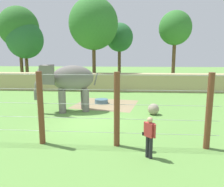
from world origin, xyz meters
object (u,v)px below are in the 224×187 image
at_px(elephant, 68,80).
at_px(enrichment_ball, 153,109).
at_px(zookeeper, 149,135).
at_px(water_tub, 101,101).

xyz_separation_m(elephant, enrichment_ball, (5.99, -0.52, -1.84)).
bearing_deg(zookeeper, elephant, 126.42).
relative_size(elephant, zookeeper, 2.60).
bearing_deg(elephant, zookeeper, -53.58).
relative_size(elephant, water_tub, 3.95).
bearing_deg(zookeeper, enrichment_ball, 82.35).
height_order(elephant, water_tub, elephant).
distance_m(zookeeper, water_tub, 10.14).
height_order(elephant, enrichment_ball, elephant).
bearing_deg(enrichment_ball, elephant, 175.04).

